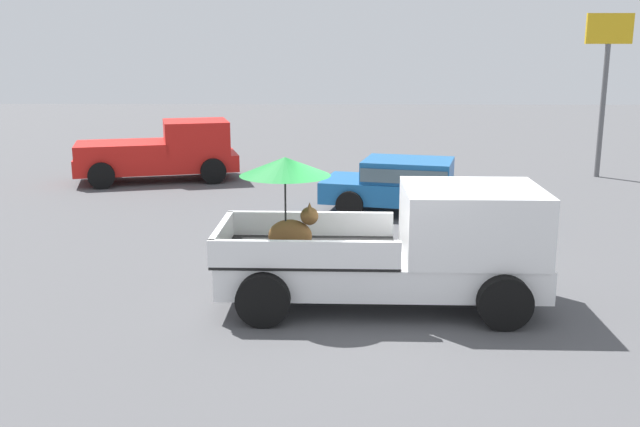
{
  "coord_description": "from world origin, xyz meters",
  "views": [
    {
      "loc": [
        -0.77,
        -10.77,
        4.01
      ],
      "look_at": [
        -0.98,
        1.59,
        1.1
      ],
      "focal_mm": 40.05,
      "sensor_mm": 36.0,
      "label": 1
    }
  ],
  "objects": [
    {
      "name": "parked_sedan_near",
      "position": [
        1.14,
        6.35,
        0.74
      ],
      "size": [
        4.59,
        2.72,
        1.33
      ],
      "rotation": [
        0.0,
        0.0,
        -0.24
      ],
      "color": "black",
      "rests_on": "ground"
    },
    {
      "name": "pickup_truck_main",
      "position": [
        0.4,
        -0.02,
        0.99
      ],
      "size": [
        5.08,
        2.31,
        2.38
      ],
      "rotation": [
        0.0,
        0.0,
        -0.02
      ],
      "color": "black",
      "rests_on": "ground"
    },
    {
      "name": "ground_plane",
      "position": [
        0.0,
        0.0,
        0.0
      ],
      "size": [
        80.0,
        80.0,
        0.0
      ],
      "primitive_type": "plane",
      "color": "#4C4C4F"
    },
    {
      "name": "motel_sign",
      "position": [
        7.57,
        11.52,
        3.51
      ],
      "size": [
        1.4,
        0.16,
        4.97
      ],
      "color": "#59595B",
      "rests_on": "ground"
    },
    {
      "name": "pickup_truck_red",
      "position": [
        -5.9,
        10.69,
        0.87
      ],
      "size": [
        5.1,
        3.1,
        1.8
      ],
      "rotation": [
        0.0,
        0.0,
        0.26
      ],
      "color": "black",
      "rests_on": "ground"
    }
  ]
}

